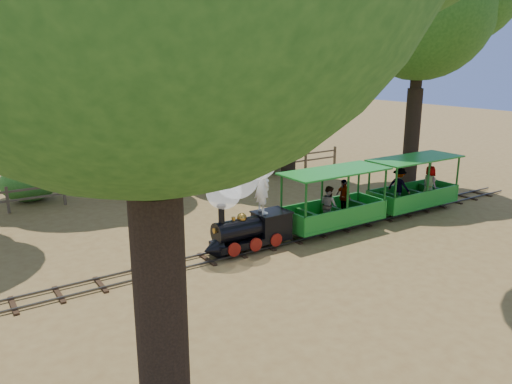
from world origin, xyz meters
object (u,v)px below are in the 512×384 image
carriage_front (334,207)px  fence (182,175)px  carriage_rear (412,189)px  locomotive (244,191)px

carriage_front → fence: carriage_front is taller
carriage_front → carriage_rear: (3.83, -0.01, 0.04)m
carriage_front → fence: size_ratio=0.21×
locomotive → fence: bearing=77.8°
carriage_front → fence: bearing=102.2°
carriage_rear → fence: 9.76m
locomotive → carriage_rear: (7.28, -0.09, -0.98)m
locomotive → fence: locomotive is taller
locomotive → fence: (1.72, 7.93, -1.25)m
locomotive → carriage_front: bearing=-1.4°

